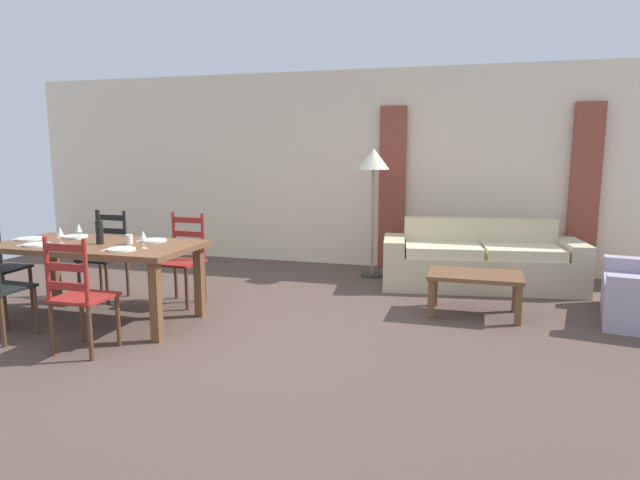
# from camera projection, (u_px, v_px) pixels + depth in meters

# --- Properties ---
(ground_plane) EXTENTS (9.60, 9.60, 0.02)m
(ground_plane) POSITION_uv_depth(u_px,v_px,m) (242.00, 335.00, 4.92)
(ground_plane) COLOR brown
(wall_far) EXTENTS (9.60, 0.16, 2.70)m
(wall_far) POSITION_uv_depth(u_px,v_px,m) (335.00, 169.00, 7.83)
(wall_far) COLOR beige
(wall_far) RESTS_ON ground_plane
(curtain_panel_left) EXTENTS (0.35, 0.08, 2.20)m
(curtain_panel_left) POSITION_uv_depth(u_px,v_px,m) (392.00, 189.00, 7.51)
(curtain_panel_left) COLOR brown
(curtain_panel_left) RESTS_ON ground_plane
(curtain_panel_right) EXTENTS (0.35, 0.08, 2.20)m
(curtain_panel_right) POSITION_uv_depth(u_px,v_px,m) (584.00, 192.00, 6.86)
(curtain_panel_right) COLOR brown
(curtain_panel_right) RESTS_ON ground_plane
(dining_table) EXTENTS (1.90, 0.96, 0.75)m
(dining_table) POSITION_uv_depth(u_px,v_px,m) (98.00, 252.00, 5.21)
(dining_table) COLOR brown
(dining_table) RESTS_ON ground_plane
(dining_chair_near_right) EXTENTS (0.43, 0.41, 0.96)m
(dining_chair_near_right) POSITION_uv_depth(u_px,v_px,m) (79.00, 295.00, 4.38)
(dining_chair_near_right) COLOR maroon
(dining_chair_near_right) RESTS_ON ground_plane
(dining_chair_far_left) EXTENTS (0.43, 0.41, 0.96)m
(dining_chair_far_left) POSITION_uv_depth(u_px,v_px,m) (106.00, 255.00, 6.07)
(dining_chair_far_left) COLOR black
(dining_chair_far_left) RESTS_ON ground_plane
(dining_chair_far_right) EXTENTS (0.45, 0.43, 0.96)m
(dining_chair_far_right) POSITION_uv_depth(u_px,v_px,m) (183.00, 259.00, 5.85)
(dining_chair_far_right) COLOR maroon
(dining_chair_far_right) RESTS_ON ground_plane
(dinner_plate_near_left) EXTENTS (0.24, 0.24, 0.02)m
(dinner_plate_near_left) POSITION_uv_depth(u_px,v_px,m) (37.00, 244.00, 5.08)
(dinner_plate_near_left) COLOR white
(dinner_plate_near_left) RESTS_ON dining_table
(fork_near_left) EXTENTS (0.03, 0.17, 0.01)m
(fork_near_left) POSITION_uv_depth(u_px,v_px,m) (24.00, 244.00, 5.12)
(fork_near_left) COLOR silver
(fork_near_left) RESTS_ON dining_table
(dinner_plate_near_right) EXTENTS (0.24, 0.24, 0.02)m
(dinner_plate_near_right) POSITION_uv_depth(u_px,v_px,m) (122.00, 249.00, 4.84)
(dinner_plate_near_right) COLOR white
(dinner_plate_near_right) RESTS_ON dining_table
(fork_near_right) EXTENTS (0.03, 0.17, 0.01)m
(fork_near_right) POSITION_uv_depth(u_px,v_px,m) (107.00, 249.00, 4.88)
(fork_near_right) COLOR silver
(fork_near_right) RESTS_ON dining_table
(dinner_plate_far_left) EXTENTS (0.24, 0.24, 0.02)m
(dinner_plate_far_left) POSITION_uv_depth(u_px,v_px,m) (75.00, 236.00, 5.56)
(dinner_plate_far_left) COLOR white
(dinner_plate_far_left) RESTS_ON dining_table
(fork_far_left) EXTENTS (0.03, 0.17, 0.01)m
(fork_far_left) POSITION_uv_depth(u_px,v_px,m) (63.00, 236.00, 5.60)
(fork_far_left) COLOR silver
(fork_far_left) RESTS_ON dining_table
(dinner_plate_far_right) EXTENTS (0.24, 0.24, 0.02)m
(dinner_plate_far_right) POSITION_uv_depth(u_px,v_px,m) (154.00, 240.00, 5.31)
(dinner_plate_far_right) COLOR white
(dinner_plate_far_right) RESTS_ON dining_table
(fork_far_right) EXTENTS (0.03, 0.17, 0.01)m
(fork_far_right) POSITION_uv_depth(u_px,v_px,m) (140.00, 240.00, 5.35)
(fork_far_right) COLOR silver
(fork_far_right) RESTS_ON dining_table
(dinner_plate_head_west) EXTENTS (0.24, 0.24, 0.02)m
(dinner_plate_head_west) POSITION_uv_depth(u_px,v_px,m) (29.00, 239.00, 5.41)
(dinner_plate_head_west) COLOR white
(dinner_plate_head_west) RESTS_ON dining_table
(fork_head_west) EXTENTS (0.02, 0.17, 0.01)m
(fork_head_west) POSITION_uv_depth(u_px,v_px,m) (17.00, 239.00, 5.45)
(fork_head_west) COLOR silver
(fork_head_west) RESTS_ON dining_table
(wine_bottle) EXTENTS (0.07, 0.07, 0.32)m
(wine_bottle) POSITION_uv_depth(u_px,v_px,m) (99.00, 231.00, 5.14)
(wine_bottle) COLOR black
(wine_bottle) RESTS_ON dining_table
(wine_glass_near_left) EXTENTS (0.06, 0.06, 0.16)m
(wine_glass_near_left) POSITION_uv_depth(u_px,v_px,m) (60.00, 232.00, 5.15)
(wine_glass_near_left) COLOR white
(wine_glass_near_left) RESTS_ON dining_table
(wine_glass_near_right) EXTENTS (0.06, 0.06, 0.16)m
(wine_glass_near_right) POSITION_uv_depth(u_px,v_px,m) (143.00, 236.00, 4.91)
(wine_glass_near_right) COLOR white
(wine_glass_near_right) RESTS_ON dining_table
(wine_glass_far_left) EXTENTS (0.06, 0.06, 0.16)m
(wine_glass_far_left) POSITION_uv_depth(u_px,v_px,m) (79.00, 228.00, 5.40)
(wine_glass_far_left) COLOR white
(wine_glass_far_left) RESTS_ON dining_table
(coffee_cup_primary) EXTENTS (0.07, 0.07, 0.09)m
(coffee_cup_primary) POSITION_uv_depth(u_px,v_px,m) (129.00, 239.00, 5.15)
(coffee_cup_primary) COLOR silver
(coffee_cup_primary) RESTS_ON dining_table
(couch) EXTENTS (2.37, 1.11, 0.80)m
(couch) POSITION_uv_depth(u_px,v_px,m) (480.00, 263.00, 6.58)
(couch) COLOR beige
(couch) RESTS_ON ground_plane
(coffee_table) EXTENTS (0.90, 0.56, 0.42)m
(coffee_table) POSITION_uv_depth(u_px,v_px,m) (475.00, 280.00, 5.43)
(coffee_table) COLOR brown
(coffee_table) RESTS_ON ground_plane
(standing_lamp) EXTENTS (0.40, 0.40, 1.64)m
(standing_lamp) POSITION_uv_depth(u_px,v_px,m) (373.00, 167.00, 6.95)
(standing_lamp) COLOR #332D28
(standing_lamp) RESTS_ON ground_plane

